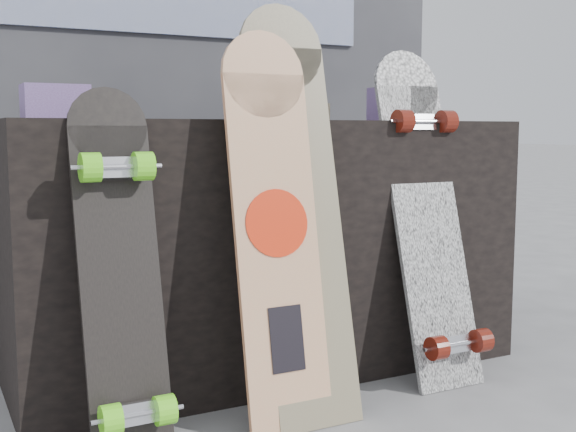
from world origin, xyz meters
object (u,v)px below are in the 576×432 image
longboard_celtic (297,197)px  skateboard_dark (121,266)px  longboard_geisha (275,218)px  vendor_table (264,245)px  longboard_cascadia (428,209)px

longboard_celtic → skateboard_dark: size_ratio=1.27×
longboard_geisha → skateboard_dark: size_ratio=1.18×
vendor_table → longboard_celtic: bearing=-102.5°
longboard_celtic → longboard_cascadia: 0.50m
longboard_cascadia → skateboard_dark: 0.98m
longboard_cascadia → skateboard_dark: (-0.97, -0.07, -0.08)m
longboard_celtic → longboard_cascadia: longboard_celtic is taller
vendor_table → longboard_cascadia: (0.41, -0.33, 0.13)m
longboard_geisha → skateboard_dark: bearing=176.1°
longboard_celtic → longboard_geisha: bearing=-157.3°
longboard_geisha → longboard_cascadia: size_ratio=1.01×
longboard_geisha → longboard_celtic: (0.08, 0.03, 0.05)m
vendor_table → skateboard_dark: (-0.57, -0.40, 0.05)m
longboard_geisha → longboard_celtic: size_ratio=0.92×
skateboard_dark → longboard_cascadia: bearing=4.3°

